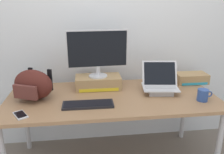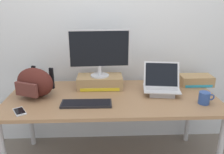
% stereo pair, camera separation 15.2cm
% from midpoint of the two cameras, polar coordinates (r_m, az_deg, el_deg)
% --- Properties ---
extents(back_wall, '(7.00, 0.10, 2.60)m').
position_cam_midpoint_polar(back_wall, '(2.44, 1.30, 12.62)').
color(back_wall, silver).
rests_on(back_wall, ground).
extents(desk, '(1.88, 0.83, 0.73)m').
position_cam_midpoint_polar(desk, '(2.11, 2.08, -6.29)').
color(desk, '#99704C').
rests_on(desk, ground).
extents(toner_box_yellow, '(0.44, 0.23, 0.12)m').
position_cam_midpoint_polar(toner_box_yellow, '(2.25, -1.11, -1.22)').
color(toner_box_yellow, '#A88456').
rests_on(toner_box_yellow, desk).
extents(desktop_monitor, '(0.58, 0.18, 0.45)m').
position_cam_midpoint_polar(desktop_monitor, '(2.17, -1.16, 6.36)').
color(desktop_monitor, silver).
rests_on(desktop_monitor, toner_box_yellow).
extents(open_laptop, '(0.35, 0.29, 0.28)m').
position_cam_midpoint_polar(open_laptop, '(2.17, 14.17, -2.63)').
color(open_laptop, '#ADADB2').
rests_on(open_laptop, desk).
extents(external_keyboard, '(0.42, 0.15, 0.02)m').
position_cam_midpoint_polar(external_keyboard, '(1.91, -4.13, -6.65)').
color(external_keyboard, black).
rests_on(external_keyboard, desk).
extents(messenger_backpack, '(0.41, 0.33, 0.26)m').
position_cam_midpoint_polar(messenger_backpack, '(2.12, -16.76, -1.36)').
color(messenger_backpack, '#4C1E19').
rests_on(messenger_backpack, desk).
extents(coffee_mug, '(0.13, 0.09, 0.10)m').
position_cam_midpoint_polar(coffee_mug, '(2.09, 24.05, -4.82)').
color(coffee_mug, '#2D4C93').
rests_on(coffee_mug, desk).
extents(cell_phone, '(0.14, 0.16, 0.01)m').
position_cam_midpoint_polar(cell_phone, '(1.90, -19.96, -8.12)').
color(cell_phone, silver).
rests_on(cell_phone, desk).
extents(plush_toy, '(0.10, 0.10, 0.10)m').
position_cam_midpoint_polar(plush_toy, '(2.46, -17.39, -0.61)').
color(plush_toy, '#2393CC').
rests_on(plush_toy, desk).
extents(toner_box_cyan, '(0.32, 0.18, 0.10)m').
position_cam_midpoint_polar(toner_box_cyan, '(2.51, 21.84, -0.77)').
color(toner_box_cyan, '#A88456').
rests_on(toner_box_cyan, desk).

